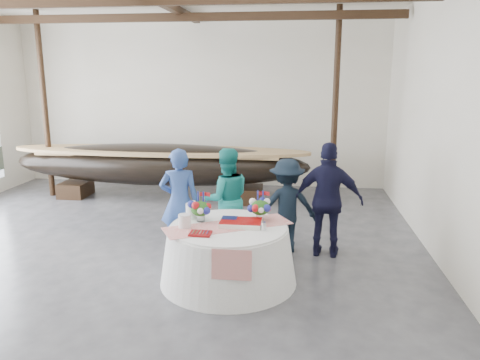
# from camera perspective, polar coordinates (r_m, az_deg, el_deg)

# --- Properties ---
(floor) EXTENTS (10.00, 12.00, 0.01)m
(floor) POSITION_cam_1_polar(r_m,az_deg,el_deg) (7.77, -13.93, -10.61)
(floor) COLOR #3D3D42
(floor) RESTS_ON ground
(wall_back) EXTENTS (10.00, 0.02, 4.50)m
(wall_back) POSITION_cam_1_polar(r_m,az_deg,el_deg) (12.93, -4.93, 9.34)
(wall_back) COLOR silver
(wall_back) RESTS_ON ground
(wall_right) EXTENTS (0.02, 12.00, 4.50)m
(wall_right) POSITION_cam_1_polar(r_m,az_deg,el_deg) (7.06, 26.33, 5.05)
(wall_right) COLOR silver
(wall_right) RESTS_ON ground
(pavilion_structure) EXTENTS (9.80, 11.76, 4.50)m
(pavilion_structure) POSITION_cam_1_polar(r_m,az_deg,el_deg) (7.90, -13.57, 19.49)
(pavilion_structure) COLOR black
(pavilion_structure) RESTS_ON ground
(longboat_display) EXTENTS (7.34, 1.47, 1.38)m
(longboat_display) POSITION_cam_1_polar(r_m,az_deg,el_deg) (11.58, -9.84, 1.93)
(longboat_display) COLOR black
(longboat_display) RESTS_ON ground
(banquet_table) EXTENTS (2.03, 2.03, 0.87)m
(banquet_table) POSITION_cam_1_polar(r_m,az_deg,el_deg) (7.03, -1.43, -8.98)
(banquet_table) COLOR silver
(banquet_table) RESTS_ON ground
(tabletop_items) EXTENTS (1.91, 1.39, 0.40)m
(tabletop_items) POSITION_cam_1_polar(r_m,az_deg,el_deg) (6.99, -1.66, -4.02)
(tabletop_items) COLOR #B71412
(tabletop_items) RESTS_ON banquet_table
(guest_woman_blue) EXTENTS (0.74, 0.56, 1.83)m
(guest_woman_blue) POSITION_cam_1_polar(r_m,az_deg,el_deg) (8.02, -7.39, -2.62)
(guest_woman_blue) COLOR #2B488B
(guest_woman_blue) RESTS_ON ground
(guest_woman_teal) EXTENTS (1.04, 0.92, 1.80)m
(guest_woman_teal) POSITION_cam_1_polar(r_m,az_deg,el_deg) (8.17, -1.70, -2.34)
(guest_woman_teal) COLOR teal
(guest_woman_teal) RESTS_ON ground
(guest_man_left) EXTENTS (1.15, 0.79, 1.64)m
(guest_man_left) POSITION_cam_1_polar(r_m,az_deg,el_deg) (8.12, 5.71, -3.11)
(guest_man_left) COLOR black
(guest_man_left) RESTS_ON ground
(guest_man_right) EXTENTS (1.19, 0.62, 1.95)m
(guest_man_right) POSITION_cam_1_polar(r_m,az_deg,el_deg) (7.96, 10.72, -2.44)
(guest_man_right) COLOR black
(guest_man_right) RESTS_ON ground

